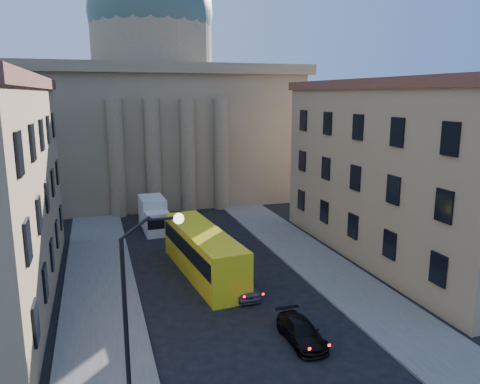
{
  "coord_description": "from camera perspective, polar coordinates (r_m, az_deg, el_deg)",
  "views": [
    {
      "loc": [
        -8.29,
        -10.21,
        13.56
      ],
      "look_at": [
        0.51,
        17.9,
        7.35
      ],
      "focal_mm": 35.0,
      "sensor_mm": 36.0,
      "label": 1
    }
  ],
  "objects": [
    {
      "name": "city_bus",
      "position": [
        35.87,
        -4.54,
        -7.16
      ],
      "size": [
        3.99,
        12.54,
        3.47
      ],
      "rotation": [
        0.0,
        0.0,
        0.1
      ],
      "color": "yellow",
      "rests_on": "ground"
    },
    {
      "name": "car_right_mid",
      "position": [
        27.29,
        7.49,
        -16.53
      ],
      "size": [
        1.75,
        4.24,
        1.23
      ],
      "primitive_type": "imported",
      "rotation": [
        0.0,
        0.0,
        0.01
      ],
      "color": "black",
      "rests_on": "ground"
    },
    {
      "name": "car_right_far",
      "position": [
        32.68,
        0.22,
        -11.29
      ],
      "size": [
        1.69,
        4.09,
        1.39
      ],
      "primitive_type": "imported",
      "rotation": [
        0.0,
        0.0,
        0.01
      ],
      "color": "#545459",
      "rests_on": "ground"
    },
    {
      "name": "sidewalk_left",
      "position": [
        31.27,
        -16.54,
        -14.17
      ],
      "size": [
        5.0,
        60.0,
        0.15
      ],
      "primitive_type": "cube",
      "color": "#5B5853",
      "rests_on": "ground"
    },
    {
      "name": "church",
      "position": [
        66.22,
        -10.35,
        10.26
      ],
      "size": [
        68.02,
        28.76,
        36.6
      ],
      "color": "#79684A",
      "rests_on": "ground"
    },
    {
      "name": "car_right_distant",
      "position": [
        40.6,
        -1.23,
        -6.6
      ],
      "size": [
        1.87,
        4.25,
        1.36
      ],
      "primitive_type": "imported",
      "rotation": [
        0.0,
        0.0,
        -0.11
      ],
      "color": "black",
      "rests_on": "ground"
    },
    {
      "name": "box_truck",
      "position": [
        47.96,
        -10.46,
        -2.83
      ],
      "size": [
        2.5,
        5.96,
        3.23
      ],
      "rotation": [
        0.0,
        0.0,
        0.03
      ],
      "color": "silver",
      "rests_on": "ground"
    },
    {
      "name": "sidewalk_right",
      "position": [
        35.49,
        12.58,
        -10.73
      ],
      "size": [
        5.0,
        60.0,
        0.15
      ],
      "primitive_type": "cube",
      "color": "#5B5853",
      "rests_on": "ground"
    },
    {
      "name": "building_right",
      "position": [
        41.41,
        20.54,
        2.62
      ],
      "size": [
        11.6,
        26.6,
        14.7
      ],
      "color": "#A0825E",
      "rests_on": "ground"
    },
    {
      "name": "street_lamp",
      "position": [
        20.05,
        -12.35,
        -12.77
      ],
      "size": [
        2.62,
        0.44,
        8.83
      ],
      "color": "black",
      "rests_on": "ground"
    }
  ]
}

